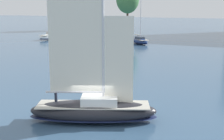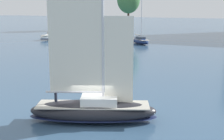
# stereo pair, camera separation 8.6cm
# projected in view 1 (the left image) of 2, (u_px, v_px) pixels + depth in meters

# --- Properties ---
(ground_plane) EXTENTS (400.00, 400.00, 0.00)m
(ground_plane) POSITION_uv_depth(u_px,v_px,m) (93.00, 121.00, 21.19)
(ground_plane) COLOR #385675
(sailboat_main) EXTENTS (8.88, 5.68, 11.87)m
(sailboat_main) POSITION_uv_depth(u_px,v_px,m) (93.00, 107.00, 21.00)
(sailboat_main) COLOR #232328
(sailboat_main) RESTS_ON ground
(sailboat_moored_near_marina) EXTENTS (6.43, 6.38, 9.74)m
(sailboat_moored_near_marina) POSITION_uv_depth(u_px,v_px,m) (139.00, 41.00, 65.18)
(sailboat_moored_near_marina) COLOR navy
(sailboat_moored_near_marina) RESTS_ON ground
(sailboat_moored_far_slip) EXTENTS (4.43, 9.13, 12.10)m
(sailboat_moored_far_slip) POSITION_uv_depth(u_px,v_px,m) (54.00, 36.00, 73.69)
(sailboat_moored_far_slip) COLOR white
(sailboat_moored_far_slip) RESTS_ON ground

